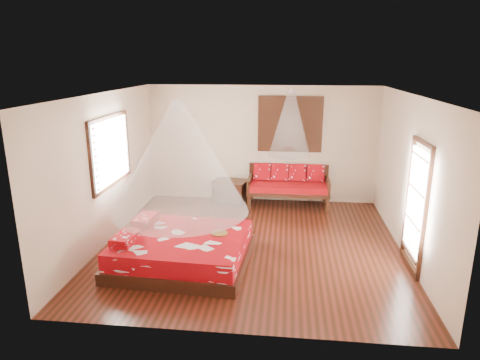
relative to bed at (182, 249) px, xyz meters
name	(u,v)px	position (x,y,z in m)	size (l,w,h in m)	color
room	(252,173)	(1.12, 0.89, 1.15)	(5.54, 5.54, 2.84)	black
bed	(182,249)	(0.00, 0.00, 0.00)	(2.31, 2.11, 0.65)	black
daybed	(288,184)	(1.79, 3.28, 0.27)	(1.91, 0.85, 0.97)	black
storage_chest	(230,191)	(0.38, 3.34, 0.02)	(0.88, 0.71, 0.54)	black
shutter_panel	(290,124)	(1.79, 3.61, 1.65)	(1.52, 0.06, 1.32)	black
window_left	(111,151)	(-1.59, 1.09, 1.45)	(0.10, 1.74, 1.34)	black
glazed_door	(416,207)	(3.84, 0.29, 0.82)	(0.08, 1.02, 2.16)	black
wine_tray	(219,231)	(0.63, 0.16, 0.31)	(0.29, 0.29, 0.23)	brown
mosquito_net_main	(179,158)	(0.02, 0.00, 1.60)	(2.24, 2.24, 1.80)	white
mosquito_net_daybed	(290,123)	(1.79, 3.14, 1.75)	(0.95, 0.95, 1.50)	white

